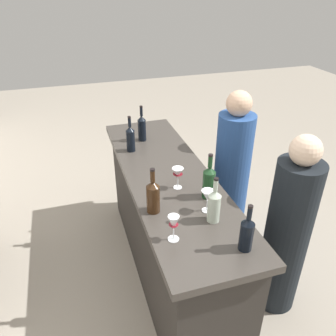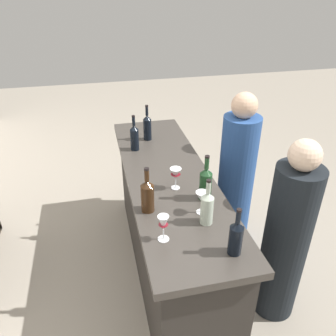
# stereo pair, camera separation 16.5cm
# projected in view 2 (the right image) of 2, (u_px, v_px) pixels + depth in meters

# --- Properties ---
(ground_plane) EXTENTS (12.00, 12.00, 0.00)m
(ground_plane) POSITION_uv_depth(u_px,v_px,m) (168.00, 268.00, 2.95)
(ground_plane) COLOR #9E9384
(bar_counter) EXTENTS (2.07, 0.60, 0.96)m
(bar_counter) POSITION_uv_depth(u_px,v_px,m) (168.00, 225.00, 2.71)
(bar_counter) COLOR #2A2723
(bar_counter) RESTS_ON ground
(wine_bottle_leftmost_near_black) EXTENTS (0.07, 0.07, 0.28)m
(wine_bottle_leftmost_near_black) POSITION_uv_depth(u_px,v_px,m) (236.00, 237.00, 1.73)
(wine_bottle_leftmost_near_black) COLOR black
(wine_bottle_leftmost_near_black) RESTS_ON bar_counter
(wine_bottle_second_left_clear_pale) EXTENTS (0.08, 0.08, 0.29)m
(wine_bottle_second_left_clear_pale) POSITION_uv_depth(u_px,v_px,m) (207.00, 207.00, 1.94)
(wine_bottle_second_left_clear_pale) COLOR #B7C6B2
(wine_bottle_second_left_clear_pale) RESTS_ON bar_counter
(wine_bottle_center_amber_brown) EXTENTS (0.08, 0.08, 0.30)m
(wine_bottle_center_amber_brown) POSITION_uv_depth(u_px,v_px,m) (147.00, 195.00, 2.04)
(wine_bottle_center_amber_brown) COLOR #331E0F
(wine_bottle_center_amber_brown) RESTS_ON bar_counter
(wine_bottle_second_right_olive_green) EXTENTS (0.08, 0.08, 0.31)m
(wine_bottle_second_right_olive_green) POSITION_uv_depth(u_px,v_px,m) (206.00, 183.00, 2.15)
(wine_bottle_second_right_olive_green) COLOR #193D1E
(wine_bottle_second_right_olive_green) RESTS_ON bar_counter
(wine_bottle_rightmost_near_black) EXTENTS (0.07, 0.07, 0.30)m
(wine_bottle_rightmost_near_black) POSITION_uv_depth(u_px,v_px,m) (134.00, 137.00, 2.76)
(wine_bottle_rightmost_near_black) COLOR black
(wine_bottle_rightmost_near_black) RESTS_ON bar_counter
(wine_bottle_far_right_near_black) EXTENTS (0.07, 0.07, 0.31)m
(wine_bottle_far_right_near_black) POSITION_uv_depth(u_px,v_px,m) (147.00, 127.00, 2.93)
(wine_bottle_far_right_near_black) COLOR black
(wine_bottle_far_right_near_black) RESTS_ON bar_counter
(wine_glass_near_left) EXTENTS (0.08, 0.08, 0.15)m
(wine_glass_near_left) POSITION_uv_depth(u_px,v_px,m) (202.00, 198.00, 2.02)
(wine_glass_near_left) COLOR white
(wine_glass_near_left) RESTS_ON bar_counter
(wine_glass_near_center) EXTENTS (0.08, 0.08, 0.15)m
(wine_glass_near_center) POSITION_uv_depth(u_px,v_px,m) (176.00, 174.00, 2.26)
(wine_glass_near_center) COLOR white
(wine_glass_near_center) RESTS_ON bar_counter
(wine_glass_near_right) EXTENTS (0.06, 0.06, 0.16)m
(wine_glass_near_right) POSITION_uv_depth(u_px,v_px,m) (163.00, 224.00, 1.81)
(wine_glass_near_right) COLOR white
(wine_glass_near_right) RESTS_ON bar_counter
(person_left_guest) EXTENTS (0.41, 0.41, 1.44)m
(person_left_guest) POSITION_uv_depth(u_px,v_px,m) (236.00, 178.00, 2.98)
(person_left_guest) COLOR #284C8C
(person_left_guest) RESTS_ON ground
(person_center_guest) EXTENTS (0.39, 0.39, 1.40)m
(person_center_guest) POSITION_uv_depth(u_px,v_px,m) (286.00, 240.00, 2.30)
(person_center_guest) COLOR black
(person_center_guest) RESTS_ON ground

